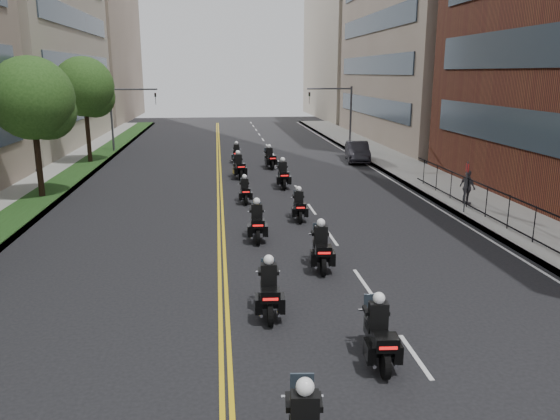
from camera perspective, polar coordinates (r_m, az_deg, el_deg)
The scene contains 20 objects.
sidewalk_right at distance 35.08m, azimuth 16.24°, elevation 2.57°, with size 4.00×90.00×0.15m, color gray.
sidewalk_left at distance 34.04m, azimuth -24.37°, elevation 1.52°, with size 4.00×90.00×0.15m, color gray.
grass_strip at distance 33.78m, azimuth -23.10°, elevation 1.73°, with size 2.00×90.00×0.04m, color #1C3814.
building_right_far at distance 87.96m, azimuth 9.09°, elevation 18.05°, with size 15.00×28.00×26.00m, color #A89987.
building_left_far at distance 87.35m, azimuth -21.09°, elevation 17.35°, with size 16.00×28.00×26.00m, color gray.
iron_fence at distance 23.22m, azimuth 26.31°, elevation -2.01°, with size 0.05×28.00×1.50m.
traffic_signal_right at distance 50.00m, azimuth 6.33°, elevation 10.55°, with size 4.09×0.20×5.60m.
traffic_signal_left at distance 49.43m, azimuth -16.14°, elevation 10.04°, with size 4.09×0.20×5.60m.
motorcycle_1 at distance 13.59m, azimuth 10.27°, elevation -12.76°, with size 0.60×2.34×1.73m.
motorcycle_2 at distance 15.80m, azimuth -1.15°, elevation -8.52°, with size 0.58×2.38×1.75m.
motorcycle_3 at distance 19.44m, azimuth 4.30°, elevation -4.10°, with size 0.63×2.43×1.79m.
motorcycle_4 at distance 22.70m, azimuth -2.41°, elevation -1.41°, with size 0.56×2.38×1.76m.
motorcycle_5 at distance 25.78m, azimuth 1.99°, elevation 0.35°, with size 0.53×2.17×1.60m.
motorcycle_6 at distance 29.26m, azimuth -3.69°, elevation 1.94°, with size 0.48×2.06×1.52m.
motorcycle_7 at distance 33.06m, azimuth 0.30°, elevation 3.61°, with size 0.58×2.49×1.84m.
motorcycle_8 at distance 36.10m, azimuth -4.36°, elevation 4.47°, with size 0.76×2.49×1.84m.
motorcycle_9 at distance 39.82m, azimuth -1.08°, elevation 5.36°, with size 0.71×2.35×1.74m.
motorcycle_10 at distance 42.69m, azimuth -4.56°, elevation 5.85°, with size 0.52×2.21×1.63m.
parked_sedan at distance 43.32m, azimuth 8.08°, elevation 6.05°, with size 1.64×4.70×1.55m, color black.
pedestrian_c at distance 29.76m, azimuth 19.00°, elevation 2.25°, with size 1.04×0.43×1.77m, color #46454D.
Camera 1 is at (-1.49, -6.68, 6.79)m, focal length 35.00 mm.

